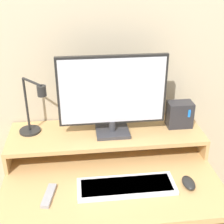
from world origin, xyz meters
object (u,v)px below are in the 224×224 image
at_px(monitor, 112,94).
at_px(desk_lamp, 33,113).
at_px(router_dock, 180,114).
at_px(mouse, 188,183).
at_px(keyboard, 126,186).
at_px(remote_control, 49,196).

relative_size(monitor, desk_lamp, 1.77).
distance_m(router_dock, mouse, 0.40).
bearing_deg(keyboard, desk_lamp, 142.08).
xyz_separation_m(mouse, remote_control, (-0.64, -0.00, -0.01)).
distance_m(monitor, router_dock, 0.40).
distance_m(desk_lamp, keyboard, 0.59).
bearing_deg(desk_lamp, router_dock, 0.60).
xyz_separation_m(router_dock, remote_control, (-0.69, -0.36, -0.18)).
distance_m(desk_lamp, mouse, 0.83).
height_order(desk_lamp, mouse, desk_lamp).
xyz_separation_m(desk_lamp, keyboard, (0.43, -0.33, -0.23)).
bearing_deg(keyboard, remote_control, -176.98).
relative_size(monitor, remote_control, 3.64).
bearing_deg(keyboard, mouse, -3.35).
distance_m(router_dock, keyboard, 0.51).
bearing_deg(mouse, keyboard, 176.65).
bearing_deg(monitor, router_dock, 5.17).
xyz_separation_m(keyboard, mouse, (0.29, -0.02, 0.01)).
relative_size(mouse, remote_control, 0.67).
bearing_deg(desk_lamp, remote_control, -77.24).
bearing_deg(remote_control, monitor, 45.53).
height_order(desk_lamp, keyboard, desk_lamp).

